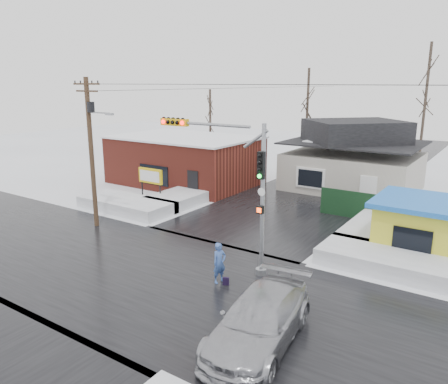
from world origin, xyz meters
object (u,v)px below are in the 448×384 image
Objects in this scene: utility_pole at (92,144)px; pedestrian at (219,263)px; car at (260,321)px; marquee_sign at (150,177)px; traffic_signal at (233,175)px; kiosk at (421,226)px.

utility_pole is 4.88× the size of pedestrian.
pedestrian is at bearing 132.71° from car.
marquee_sign is 19.35m from car.
pedestrian is at bearing -11.80° from utility_pole.
car is at bearing -110.91° from pedestrian.
traffic_signal is 1.52× the size of kiosk.
utility_pole is (-10.36, 0.53, 0.57)m from traffic_signal.
marquee_sign is at bearing -178.45° from kiosk.
utility_pole is at bearing -79.87° from marquee_sign.
traffic_signal is 3.79× the size of pedestrian.
kiosk is (7.07, 7.03, -3.08)m from traffic_signal.
pedestrian is 0.31× the size of car.
traffic_signal is 2.75× the size of marquee_sign.
pedestrian reaches higher than car.
pedestrian is 4.88m from car.
utility_pole is 1.96× the size of kiosk.
traffic_signal is at bearing -2.95° from utility_pole.
traffic_signal reaches higher than pedestrian.
car is at bearing -48.77° from traffic_signal.
marquee_sign is at bearing 100.13° from utility_pole.
utility_pole is at bearing 96.48° from pedestrian.
utility_pole reaches higher than pedestrian.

